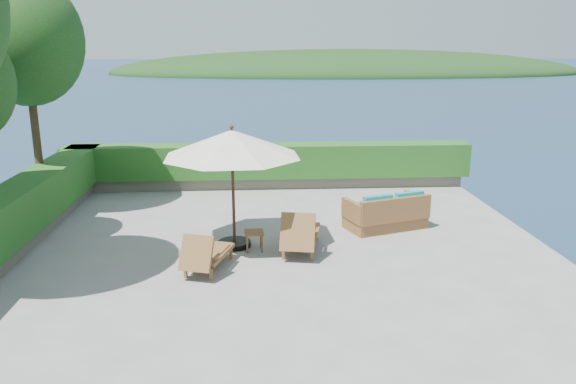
{
  "coord_description": "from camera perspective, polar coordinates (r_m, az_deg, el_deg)",
  "views": [
    {
      "loc": [
        -0.46,
        -11.38,
        4.31
      ],
      "look_at": [
        0.3,
        0.8,
        1.1
      ],
      "focal_mm": 35.0,
      "sensor_mm": 36.0,
      "label": 1
    }
  ],
  "objects": [
    {
      "name": "hedge_left",
      "position": [
        12.96,
        -26.81,
        -2.38
      ],
      "size": [
        0.9,
        12.4,
        1.0
      ],
      "primitive_type": "cube",
      "color": "#194212",
      "rests_on": "planter_wall_left"
    },
    {
      "name": "wicker_loveseat",
      "position": [
        13.71,
        10.0,
        -2.23
      ],
      "size": [
        2.11,
        1.55,
        0.94
      ],
      "rotation": [
        0.0,
        0.0,
        0.34
      ],
      "color": "brown",
      "rests_on": "ground"
    },
    {
      "name": "planter_wall_left",
      "position": [
        13.15,
        -26.48,
        -5.17
      ],
      "size": [
        0.6,
        12.0,
        0.36
      ],
      "primitive_type": "cube",
      "color": "#696154",
      "rests_on": "ground"
    },
    {
      "name": "hedge_far",
      "position": [
        17.33,
        -1.98,
        3.21
      ],
      "size": [
        12.4,
        0.9,
        1.0
      ],
      "primitive_type": "cube",
      "color": "#194212",
      "rests_on": "planter_wall_far"
    },
    {
      "name": "patio_umbrella",
      "position": [
        11.92,
        -5.71,
        4.82
      ],
      "size": [
        3.85,
        3.85,
        2.69
      ],
      "rotation": [
        0.0,
        0.0,
        -0.35
      ],
      "color": "black",
      "rests_on": "ground"
    },
    {
      "name": "ocean",
      "position": [
        13.53,
        -1.11,
        -17.97
      ],
      "size": [
        600.0,
        600.0,
        0.0
      ],
      "primitive_type": "plane",
      "color": "#152643",
      "rests_on": "ground"
    },
    {
      "name": "lounge_right",
      "position": [
        11.99,
        1.24,
        -4.21
      ],
      "size": [
        1.0,
        1.82,
        0.99
      ],
      "rotation": [
        0.0,
        0.0,
        -0.18
      ],
      "color": "brown",
      "rests_on": "ground"
    },
    {
      "name": "ground",
      "position": [
        12.17,
        -1.18,
        -5.99
      ],
      "size": [
        12.0,
        12.0,
        0.0
      ],
      "primitive_type": "plane",
      "color": "gray",
      "rests_on": "ground"
    },
    {
      "name": "side_table",
      "position": [
        12.1,
        -3.47,
        -4.36
      ],
      "size": [
        0.43,
        0.43,
        0.43
      ],
      "rotation": [
        0.0,
        0.0,
        0.07
      ],
      "color": "brown",
      "rests_on": "ground"
    },
    {
      "name": "planter_wall_far",
      "position": [
        17.48,
        -1.96,
        1.06
      ],
      "size": [
        12.0,
        0.6,
        0.36
      ],
      "primitive_type": "cube",
      "color": "#696154",
      "rests_on": "ground"
    },
    {
      "name": "tree_far",
      "position": [
        15.6,
        -25.14,
        13.75
      ],
      "size": [
        2.8,
        2.8,
        6.03
      ],
      "color": "#45321A",
      "rests_on": "ground"
    },
    {
      "name": "foundation",
      "position": [
        12.8,
        -1.14,
        -12.5
      ],
      "size": [
        12.0,
        12.0,
        3.0
      ],
      "primitive_type": "cube",
      "color": "#524A41",
      "rests_on": "ocean"
    },
    {
      "name": "offshore_island",
      "position": [
        153.68,
        6.11,
        11.92
      ],
      "size": [
        126.0,
        57.6,
        12.6
      ],
      "primitive_type": "ellipsoid",
      "color": "black",
      "rests_on": "ocean"
    },
    {
      "name": "lounge_left",
      "position": [
        11.13,
        -8.31,
        -6.21
      ],
      "size": [
        1.03,
        1.61,
        0.86
      ],
      "rotation": [
        0.0,
        0.0,
        -0.3
      ],
      "color": "brown",
      "rests_on": "ground"
    }
  ]
}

